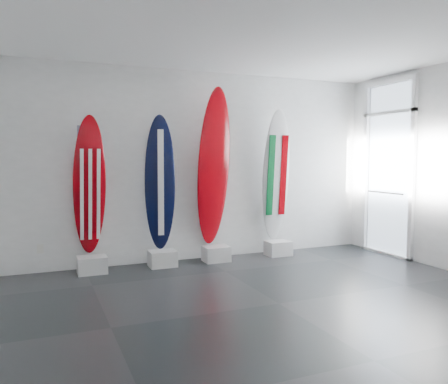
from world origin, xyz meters
name	(u,v)px	position (x,y,z in m)	size (l,w,h in m)	color
floor	(279,304)	(0.00, 0.00, 0.00)	(6.00, 6.00, 0.00)	black
ceiling	(282,30)	(0.00, 0.00, 3.00)	(6.00, 6.00, 0.00)	white
wall_back	(202,166)	(0.00, 2.50, 1.50)	(6.00, 6.00, 0.00)	silver
display_block_usa	(92,265)	(-1.78, 2.18, 0.12)	(0.40, 0.30, 0.24)	silver
surfboard_usa	(90,186)	(-1.78, 2.28, 1.23)	(0.45, 0.08, 2.01)	#940209
display_block_navy	(163,259)	(-0.76, 2.18, 0.12)	(0.40, 0.30, 0.24)	silver
surfboard_navy	(160,183)	(-0.76, 2.28, 1.26)	(0.46, 0.08, 2.03)	black
display_block_swiss	(216,254)	(0.11, 2.18, 0.12)	(0.40, 0.30, 0.24)	silver
surfboard_swiss	(214,167)	(0.11, 2.28, 1.48)	(0.57, 0.08, 2.50)	#940209
display_block_italy	(278,248)	(1.23, 2.18, 0.12)	(0.40, 0.30, 0.24)	silver
surfboard_italy	(276,176)	(1.23, 2.28, 1.33)	(0.50, 0.08, 2.20)	white
wall_outlet	(40,249)	(-2.45, 2.48, 0.35)	(0.09, 0.02, 0.13)	silver
glass_door	(388,170)	(2.97, 1.55, 1.43)	(0.12, 1.16, 2.85)	white
balcony	(444,221)	(4.30, 1.55, 0.50)	(2.80, 2.20, 1.20)	slate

